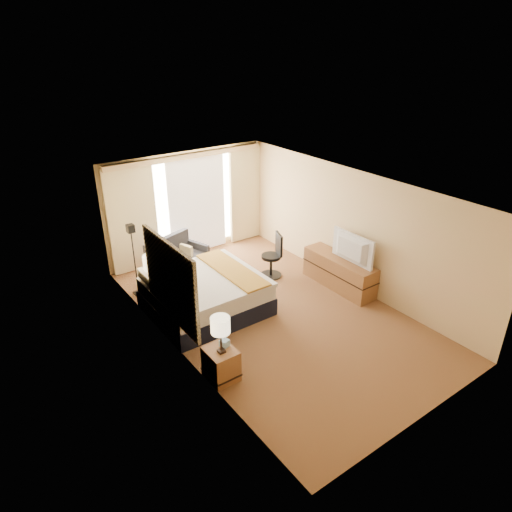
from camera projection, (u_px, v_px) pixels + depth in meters
floor at (273, 312)px, 9.20m from camera, size 4.20×7.00×0.02m
ceiling at (275, 188)px, 8.06m from camera, size 4.20×7.00×0.02m
wall_back at (187, 204)px, 11.19m from camera, size 4.20×0.02×2.60m
wall_front at (435, 346)px, 6.07m from camera, size 4.20×0.02×2.60m
wall_left at (174, 286)px, 7.53m from camera, size 0.02×7.00×2.60m
wall_right at (352, 229)px, 9.73m from camera, size 0.02×7.00×2.60m
headboard at (170, 282)px, 7.70m from camera, size 0.06×1.85×1.50m
nightstand_left at (221, 364)px, 7.33m from camera, size 0.45×0.52×0.55m
nightstand_right at (155, 298)px, 9.15m from camera, size 0.45×0.52×0.55m
media_dresser at (339, 272)px, 10.01m from camera, size 0.50×1.80×0.70m
window at (196, 202)px, 11.29m from camera, size 2.30×0.02×2.30m
curtains at (189, 201)px, 11.06m from camera, size 4.12×0.19×2.56m
bed at (205, 294)px, 9.09m from camera, size 2.14×1.96×1.04m
loveseat at (177, 263)px, 10.56m from camera, size 1.58×1.17×0.88m
floor_lamp at (133, 246)px, 9.39m from camera, size 0.20×0.20×1.60m
desk_chair at (273, 258)px, 10.41m from camera, size 0.52×0.51×1.04m
lamp_left at (220, 326)px, 6.94m from camera, size 0.30×0.30×0.64m
lamp_right at (151, 263)px, 8.84m from camera, size 0.31×0.31×0.66m
tissue_box at (224, 343)px, 7.27m from camera, size 0.16×0.16×0.12m
telephone at (162, 285)px, 9.00m from camera, size 0.21×0.18×0.08m
television at (349, 249)px, 9.49m from camera, size 0.15×1.11×0.64m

